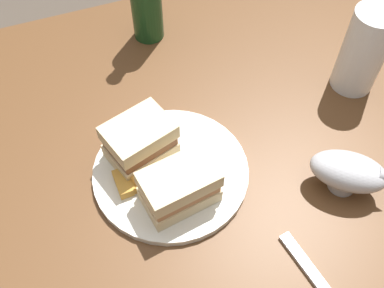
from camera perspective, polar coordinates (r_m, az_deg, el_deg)
ground_plane at (r=1.41m, az=1.46°, el=-17.26°), size 6.00×6.00×0.00m
dining_table at (r=1.07m, az=1.87°, el=-10.94°), size 1.13×0.85×0.74m
plate at (r=0.71m, az=-2.79°, el=-3.62°), size 0.25×0.25×0.01m
sandwich_half_left at (r=0.69m, az=-6.77°, el=0.21°), size 0.12×0.10×0.07m
sandwich_half_right at (r=0.64m, az=-1.67°, el=-5.64°), size 0.12×0.08×0.07m
potato_wedge_front at (r=0.68m, az=-6.58°, el=-4.47°), size 0.05×0.06×0.02m
potato_wedge_middle at (r=0.69m, az=-7.50°, el=-3.94°), size 0.04×0.05×0.02m
potato_wedge_back at (r=0.69m, az=-9.02°, el=-5.06°), size 0.02×0.05×0.02m
potato_wedge_left_edge at (r=0.69m, az=-7.30°, el=-4.39°), size 0.03×0.05×0.02m
pint_glass at (r=0.84m, az=21.29°, el=10.68°), size 0.08×0.08×0.16m
gravy_boat at (r=0.70m, az=19.88°, el=-3.44°), size 0.13×0.13×0.07m
fork at (r=0.65m, az=16.78°, el=-17.58°), size 0.04×0.18×0.01m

